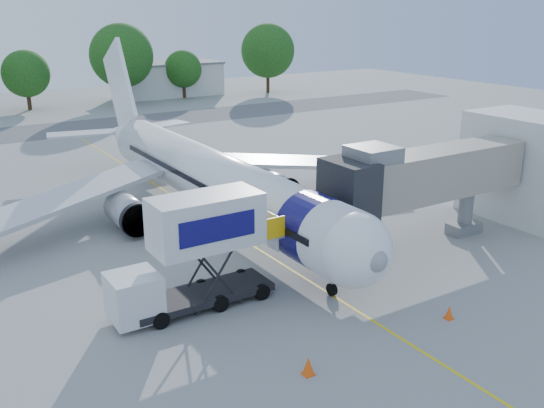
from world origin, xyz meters
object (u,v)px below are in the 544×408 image
aircraft (208,177)px  catering_hiloader (194,254)px  jet_bridge (417,178)px  ground_tug (466,388)px

aircraft → catering_hiloader: (-6.27, -11.12, -0.19)m
jet_bridge → catering_hiloader: bearing=-180.0°
ground_tug → aircraft: bearing=65.1°
aircraft → ground_tug: 23.30m
aircraft → ground_tug: bearing=-93.2°
aircraft → jet_bridge: bearing=-54.3°
catering_hiloader → ground_tug: bearing=-67.5°
jet_bridge → aircraft: bearing=125.7°
catering_hiloader → jet_bridge: bearing=0.0°
catering_hiloader → ground_tug: size_ratio=2.33×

